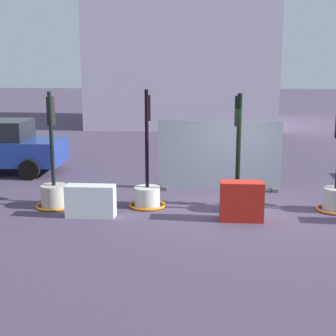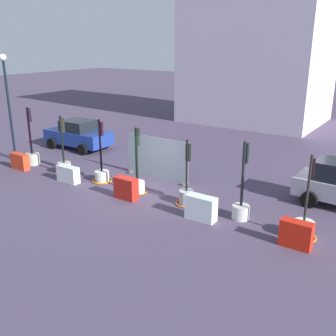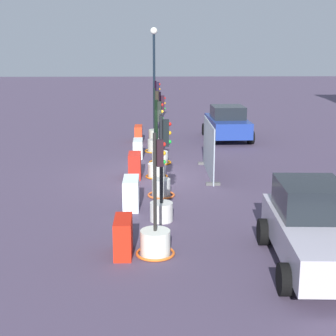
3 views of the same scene
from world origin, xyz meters
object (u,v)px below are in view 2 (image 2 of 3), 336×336
Objects in this scene: street_lamp_post at (7,93)px; traffic_light_5 at (241,204)px; traffic_light_1 at (64,165)px; construction_barrier_3 at (201,208)px; car_blue_estate at (78,135)px; construction_barrier_2 at (126,188)px; traffic_light_6 at (304,226)px; traffic_light_0 at (32,155)px; traffic_light_3 at (137,181)px; construction_barrier_0 at (20,161)px; traffic_light_2 at (102,173)px; construction_barrier_4 at (296,234)px; construction_barrier_1 at (68,174)px; traffic_light_4 at (186,194)px.

traffic_light_5 is at bearing 0.69° from street_lamp_post.
traffic_light_1 is 2.54× the size of construction_barrier_3.
construction_barrier_3 is at bearing -21.97° from car_blue_estate.
traffic_light_6 is at bearing 5.88° from construction_barrier_2.
traffic_light_0 is at bearing 2.68° from street_lamp_post.
traffic_light_3 reaches higher than construction_barrier_3.
traffic_light_6 is 2.69× the size of construction_barrier_0.
traffic_light_5 is at bearing -0.43° from traffic_light_2.
construction_barrier_2 reaches higher than construction_barrier_4.
construction_barrier_3 reaches higher than construction_barrier_4.
car_blue_estate is (-2.95, 3.75, 0.40)m from traffic_light_1.
construction_barrier_0 is 0.19× the size of street_lamp_post.
traffic_light_1 is 5.11m from street_lamp_post.
car_blue_estate is (-0.40, 3.69, 0.32)m from traffic_light_0.
street_lamp_post reaches higher than traffic_light_6.
construction_barrier_1 is at bearing -47.89° from car_blue_estate.
traffic_light_4 is 0.64× the size of car_blue_estate.
traffic_light_4 is at bearing 1.45° from traffic_light_1.
traffic_light_4 is 0.92× the size of traffic_light_6.
traffic_light_3 is at bearing 12.85° from construction_barrier_1.
construction_barrier_1 is at bearing -167.15° from traffic_light_3.
construction_barrier_0 is 3.71m from street_lamp_post.
traffic_light_1 is 11.71m from construction_barrier_4.
traffic_light_3 is 2.52× the size of construction_barrier_3.
traffic_light_4 is at bearing -0.32° from traffic_light_2.
traffic_light_5 reaches higher than traffic_light_1.
construction_barrier_3 is at bearing -12.45° from traffic_light_3.
traffic_light_5 is at bearing -16.26° from car_blue_estate.
traffic_light_1 is (2.55, -0.06, -0.08)m from traffic_light_0.
traffic_light_3 is 0.68× the size of car_blue_estate.
street_lamp_post is (-1.02, -3.76, 2.82)m from car_blue_estate.
street_lamp_post is (-3.97, -0.01, 3.21)m from traffic_light_1.
street_lamp_post is at bearing -179.86° from traffic_light_1.
traffic_light_3 is at bearing 0.36° from street_lamp_post.
traffic_light_2 is 4.85m from construction_barrier_0.
traffic_light_1 is 9.38m from traffic_light_5.
traffic_light_1 reaches higher than construction_barrier_1.
construction_barrier_1 is at bearing -171.07° from traffic_light_4.
traffic_light_6 is at bearing -1.49° from traffic_light_2.
traffic_light_2 is 1.56m from construction_barrier_1.
traffic_light_0 is 1.03× the size of traffic_light_2.
traffic_light_3 is 7.14m from construction_barrier_4.
traffic_light_2 is 2.94× the size of construction_barrier_4.
construction_barrier_4 is at bearing 0.13° from construction_barrier_0.
traffic_light_2 is 1.10× the size of traffic_light_4.
construction_barrier_3 is (7.09, -0.00, 0.08)m from construction_barrier_1.
construction_barrier_3 is at bearing 0.25° from construction_barrier_2.
traffic_light_0 is 10.78m from construction_barrier_3.
construction_barrier_3 is at bearing -168.51° from traffic_light_6.
construction_barrier_0 is (-11.77, -0.98, -0.19)m from traffic_light_5.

